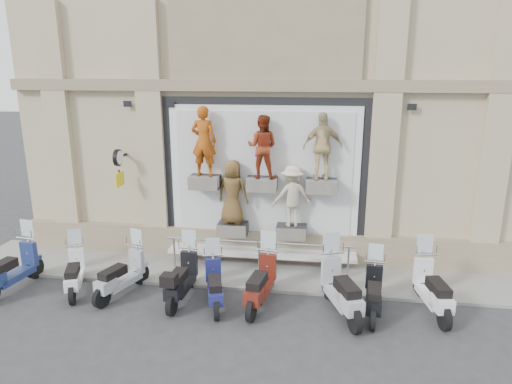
% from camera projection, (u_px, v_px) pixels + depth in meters
% --- Properties ---
extents(ground, '(90.00, 90.00, 0.00)m').
position_uv_depth(ground, '(247.00, 313.00, 10.17)').
color(ground, '#313134').
rests_on(ground, ground).
extents(sidewalk, '(16.00, 2.20, 0.08)m').
position_uv_depth(sidewalk, '(259.00, 271.00, 12.16)').
color(sidewalk, gray).
rests_on(sidewalk, ground).
extents(building, '(14.00, 8.60, 12.00)m').
position_uv_depth(building, '(279.00, 46.00, 15.29)').
color(building, tan).
rests_on(building, ground).
extents(shop_vitrine, '(5.60, 0.88, 4.30)m').
position_uv_depth(shop_vitrine, '(265.00, 179.00, 12.15)').
color(shop_vitrine, black).
rests_on(shop_vitrine, ground).
extents(guard_rail, '(5.06, 0.10, 0.93)m').
position_uv_depth(guard_rail, '(259.00, 258.00, 11.96)').
color(guard_rail, '#9EA0A5').
rests_on(guard_rail, ground).
extents(clock_sign_bracket, '(0.10, 0.80, 1.02)m').
position_uv_depth(clock_sign_bracket, '(119.00, 163.00, 12.32)').
color(clock_sign_bracket, black).
rests_on(clock_sign_bracket, ground).
extents(scooter_a, '(0.84, 2.04, 1.61)m').
position_uv_depth(scooter_a, '(10.00, 260.00, 11.00)').
color(scooter_a, navy).
rests_on(scooter_a, ground).
extents(scooter_b, '(1.11, 1.80, 1.41)m').
position_uv_depth(scooter_b, '(74.00, 265.00, 10.96)').
color(scooter_b, white).
rests_on(scooter_b, ground).
extents(scooter_c, '(1.10, 1.90, 1.49)m').
position_uv_depth(scooter_c, '(121.00, 266.00, 10.78)').
color(scooter_c, '#91949D').
rests_on(scooter_c, ground).
extents(scooter_d, '(0.63, 1.90, 1.53)m').
position_uv_depth(scooter_d, '(181.00, 270.00, 10.54)').
color(scooter_d, black).
rests_on(scooter_d, ground).
extents(scooter_e, '(0.97, 1.83, 1.42)m').
position_uv_depth(scooter_e, '(214.00, 277.00, 10.32)').
color(scooter_e, navy).
rests_on(scooter_e, ground).
extents(scooter_f, '(0.86, 2.01, 1.58)m').
position_uv_depth(scooter_f, '(261.00, 274.00, 10.29)').
color(scooter_f, '#58170F').
rests_on(scooter_f, ground).
extents(scooter_g, '(1.28, 2.16, 1.69)m').
position_uv_depth(scooter_g, '(342.00, 279.00, 9.90)').
color(scooter_g, '#A1A2A8').
rests_on(scooter_g, ground).
extents(scooter_h, '(0.69, 1.81, 1.43)m').
position_uv_depth(scooter_h, '(374.00, 284.00, 9.95)').
color(scooter_h, black).
rests_on(scooter_h, ground).
extents(scooter_i, '(0.87, 2.03, 1.60)m').
position_uv_depth(scooter_i, '(433.00, 279.00, 10.00)').
color(scooter_i, white).
rests_on(scooter_i, ground).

